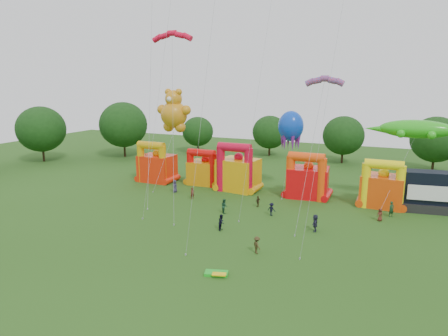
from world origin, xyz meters
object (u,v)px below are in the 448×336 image
at_px(bouncy_castle_0, 156,166).
at_px(bouncy_castle_2, 238,172).
at_px(teddy_bear_kite, 170,131).
at_px(stage_trailer, 431,192).
at_px(spectator_4, 258,201).
at_px(spectator_0, 175,186).
at_px(octopus_kite, 289,142).
at_px(gecko_kite, 402,162).

distance_m(bouncy_castle_0, bouncy_castle_2, 14.50).
bearing_deg(teddy_bear_kite, bouncy_castle_2, 14.61).
xyz_separation_m(stage_trailer, spectator_4, (-20.79, -7.31, -1.76)).
height_order(bouncy_castle_0, stage_trailer, bouncy_castle_0).
height_order(bouncy_castle_2, spectator_0, bouncy_castle_2).
bearing_deg(octopus_kite, bouncy_castle_2, -156.20).
relative_size(bouncy_castle_0, gecko_kite, 0.58).
bearing_deg(stage_trailer, gecko_kite, -175.15).
relative_size(bouncy_castle_0, octopus_kite, 0.57).
distance_m(teddy_bear_kite, octopus_kite, 18.24).
relative_size(stage_trailer, spectator_4, 5.59).
height_order(stage_trailer, spectator_4, stage_trailer).
relative_size(stage_trailer, spectator_0, 4.47).
bearing_deg(bouncy_castle_0, spectator_0, -36.75).
distance_m(bouncy_castle_2, octopus_kite, 8.97).
distance_m(bouncy_castle_2, teddy_bear_kite, 12.17).
bearing_deg(spectator_4, bouncy_castle_2, -118.31).
relative_size(stage_trailer, gecko_kite, 0.72).
height_order(teddy_bear_kite, octopus_kite, teddy_bear_kite).
height_order(stage_trailer, octopus_kite, octopus_kite).
bearing_deg(teddy_bear_kite, stage_trailer, 5.07).
xyz_separation_m(gecko_kite, spectator_0, (-30.95, -5.31, -5.23)).
relative_size(teddy_bear_kite, spectator_4, 10.14).
relative_size(teddy_bear_kite, octopus_kite, 1.27).
bearing_deg(spectator_4, teddy_bear_kite, -82.77).
bearing_deg(spectator_0, bouncy_castle_2, 42.89).
relative_size(gecko_kite, spectator_4, 7.80).
xyz_separation_m(stage_trailer, octopus_kite, (-19.37, 2.52, 4.88)).
bearing_deg(bouncy_castle_2, spectator_0, -148.41).
relative_size(gecko_kite, spectator_0, 6.23).
relative_size(bouncy_castle_0, spectator_4, 4.52).
height_order(bouncy_castle_0, teddy_bear_kite, teddy_bear_kite).
distance_m(octopus_kite, spectator_0, 18.43).
relative_size(bouncy_castle_2, teddy_bear_kite, 0.49).
height_order(octopus_kite, spectator_0, octopus_kite).
xyz_separation_m(stage_trailer, spectator_0, (-34.60, -5.62, -1.57)).
xyz_separation_m(bouncy_castle_2, spectator_0, (-8.17, -5.02, -1.89)).
xyz_separation_m(octopus_kite, spectator_4, (-1.42, -9.82, -6.64)).
height_order(bouncy_castle_0, octopus_kite, octopus_kite).
distance_m(stage_trailer, spectator_0, 35.09).
bearing_deg(gecko_kite, octopus_kite, 169.80).
xyz_separation_m(teddy_bear_kite, octopus_kite, (17.23, 5.76, -1.59)).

